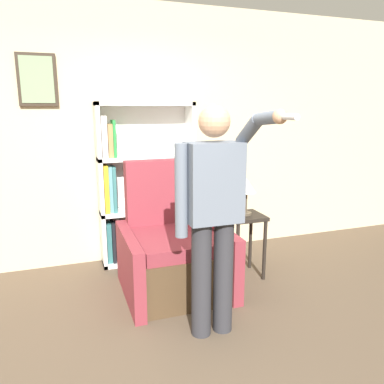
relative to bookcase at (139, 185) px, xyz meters
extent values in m
plane|color=brown|center=(-0.08, -1.87, -0.88)|extent=(14.00, 14.00, 0.00)
cube|color=beige|center=(-0.08, 0.16, 0.52)|extent=(8.00, 0.06, 2.80)
cube|color=#33281E|center=(-0.95, 0.11, 1.10)|extent=(0.37, 0.04, 0.50)
cube|color=gray|center=(-0.95, 0.09, 1.10)|extent=(0.31, 0.01, 0.44)
cube|color=white|center=(-0.41, -0.02, 0.01)|extent=(0.04, 0.28, 1.77)
cube|color=white|center=(0.59, -0.02, 0.01)|extent=(0.04, 0.28, 1.77)
cube|color=white|center=(0.09, 0.11, 0.01)|extent=(1.04, 0.01, 1.77)
cube|color=white|center=(0.09, -0.02, -0.86)|extent=(1.04, 0.28, 0.04)
cube|color=white|center=(0.09, -0.02, -0.29)|extent=(1.04, 0.28, 0.04)
cube|color=white|center=(0.09, -0.02, 0.30)|extent=(1.04, 0.28, 0.04)
cube|color=white|center=(0.09, -0.02, 0.87)|extent=(1.04, 0.28, 0.04)
cube|color=#337070|center=(-0.35, -0.02, -0.61)|extent=(0.05, 0.16, 0.44)
cube|color=black|center=(-0.30, -0.02, -0.61)|extent=(0.03, 0.19, 0.45)
cube|color=black|center=(-0.26, -0.02, -0.62)|extent=(0.04, 0.20, 0.42)
cube|color=gold|center=(-0.36, -0.02, -0.01)|extent=(0.05, 0.20, 0.51)
cube|color=#5B99A8|center=(-0.31, -0.02, -0.02)|extent=(0.04, 0.17, 0.50)
cube|color=#337070|center=(-0.27, -0.02, -0.02)|extent=(0.03, 0.20, 0.49)
cube|color=white|center=(-0.35, -0.02, 0.54)|extent=(0.06, 0.23, 0.43)
cube|color=#9E7A47|center=(-0.29, -0.02, 0.49)|extent=(0.05, 0.19, 0.34)
cube|color=#238438|center=(-0.25, -0.02, 0.51)|extent=(0.03, 0.18, 0.39)
cube|color=#4C3823|center=(0.16, -0.85, -0.65)|extent=(0.76, 0.87, 0.45)
cube|color=maroon|center=(0.16, -0.89, -0.37)|extent=(0.72, 0.75, 0.12)
cube|color=maroon|center=(0.16, -0.46, -0.16)|extent=(0.76, 0.16, 0.98)
cube|color=maroon|center=(-0.27, -0.85, -0.57)|extent=(0.10, 0.95, 0.61)
cube|color=maroon|center=(0.59, -0.85, -0.57)|extent=(0.10, 0.95, 0.61)
cylinder|color=#2D2D33|center=(0.15, -1.58, -0.43)|extent=(0.15, 0.15, 0.90)
cylinder|color=#2D2D33|center=(0.33, -1.58, -0.43)|extent=(0.15, 0.15, 0.90)
cube|color=slate|center=(0.24, -1.58, 0.31)|extent=(0.39, 0.24, 0.57)
sphere|color=tan|center=(0.24, -1.58, 0.74)|extent=(0.22, 0.22, 0.22)
cylinder|color=slate|center=(0.00, -1.58, 0.26)|extent=(0.09, 0.09, 0.66)
cylinder|color=slate|center=(0.45, -1.69, 0.67)|extent=(0.09, 0.28, 0.23)
cylinder|color=slate|center=(0.45, -1.94, 0.77)|extent=(0.08, 0.27, 0.10)
sphere|color=tan|center=(0.45, -2.07, 0.78)|extent=(0.09, 0.09, 0.09)
cylinder|color=white|center=(0.45, -2.16, 0.78)|extent=(0.04, 0.15, 0.04)
cube|color=black|center=(0.93, -0.75, -0.24)|extent=(0.36, 0.36, 0.04)
cylinder|color=black|center=(0.78, -0.90, -0.57)|extent=(0.04, 0.04, 0.62)
cylinder|color=black|center=(1.08, -0.90, -0.57)|extent=(0.04, 0.04, 0.62)
cylinder|color=black|center=(0.78, -0.60, -0.57)|extent=(0.04, 0.04, 0.62)
cylinder|color=black|center=(1.08, -0.60, -0.57)|extent=(0.04, 0.04, 0.62)
cylinder|color=#4C4233|center=(0.93, -0.75, -0.21)|extent=(0.12, 0.12, 0.02)
cylinder|color=#4C4233|center=(0.93, -0.75, -0.09)|extent=(0.03, 0.03, 0.21)
cone|color=beige|center=(0.93, -0.75, 0.08)|extent=(0.21, 0.21, 0.14)
camera|label=1|loc=(-0.76, -4.00, 0.83)|focal=35.00mm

